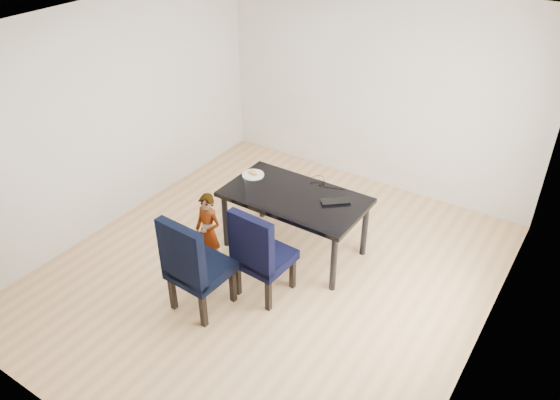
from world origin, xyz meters
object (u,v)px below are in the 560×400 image
Objects in this scene: dining_table at (294,223)px; laptop at (335,199)px; chair_right at (265,251)px; child at (208,231)px; chair_left at (200,262)px; plate at (253,175)px.

laptop is (0.42, 0.16, 0.39)m from dining_table.
chair_right is 0.79m from child.
chair_left is at bearing 23.17° from laptop.
chair_right is at bearing -80.43° from dining_table.
chair_right is 3.29× the size of laptop.
chair_right reaches higher than plate.
chair_left is 1.05× the size of chair_right.
laptop is at bearing 67.24° from chair_left.
child is at bearing -89.64° from plate.
chair_left is 0.67m from chair_right.
laptop is at bearing 2.67° from plate.
chair_left is at bearing -55.25° from child.
chair_left is 4.25× the size of plate.
child is 3.49× the size of plate.
child is 1.44m from laptop.
chair_left is 1.64m from laptop.
laptop is at bearing 21.17° from dining_table.
plate is at bearing 170.27° from dining_table.
dining_table is 1.43× the size of chair_left.
chair_right is at bearing 54.72° from chair_left.
laptop is at bearing 76.05° from chair_right.
chair_left is at bearing -124.96° from chair_right.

